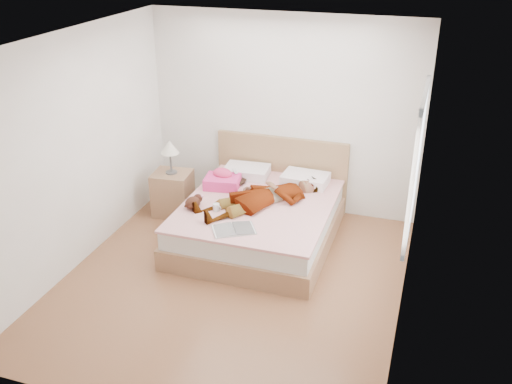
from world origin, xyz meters
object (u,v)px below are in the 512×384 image
coffee_mug (216,207)px  magazine (234,229)px  phone (235,171)px  woman (263,193)px  towel (222,180)px  bed (261,217)px  nightstand (173,190)px  plush_toy (194,202)px

coffee_mug → magazine: bearing=-46.6°
phone → coffee_mug: 0.80m
phone → woman: bearing=-87.6°
phone → towel: (-0.12, -0.14, -0.08)m
bed → magazine: (-0.05, -0.81, 0.24)m
woman → magazine: (-0.09, -0.76, -0.11)m
woman → coffee_mug: size_ratio=14.16×
woman → towel: bearing=-161.9°
phone → towel: bearing=178.6°
phone → bed: 0.71m
magazine → coffee_mug: (-0.35, 0.37, 0.04)m
nightstand → phone: bearing=7.8°
phone → bed: bed is taller
towel → magazine: bearing=-62.6°
coffee_mug → nightstand: bearing=143.3°
phone → nightstand: bearing=138.8°
magazine → coffee_mug: bearing=133.4°
phone → coffee_mug: (0.05, -0.79, -0.13)m
phone → plush_toy: size_ratio=0.33×
plush_toy → nightstand: size_ratio=0.27×
coffee_mug → towel: bearing=105.2°
woman → phone: woman is taller
bed → plush_toy: size_ratio=7.47×
nightstand → towel: bearing=-1.5°
bed → nightstand: (-1.31, 0.24, 0.07)m
woman → bed: (-0.04, 0.05, -0.35)m
woman → towel: 0.68m
magazine → coffee_mug: size_ratio=4.57×
woman → magazine: 0.78m
towel → woman: bearing=-23.0°
phone → nightstand: (-0.85, -0.12, -0.34)m
phone → towel: 0.20m
woman → plush_toy: bearing=-110.0°
phone → towel: size_ratio=0.19×
towel → coffee_mug: 0.68m
phone → nightstand: size_ratio=0.09×
bed → plush_toy: 0.88m
bed → towel: bed is taller
woman → phone: size_ratio=18.67×
towel → coffee_mug: bearing=-74.8°
bed → nightstand: bearing=169.7°
bed → woman: bearing=-49.3°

